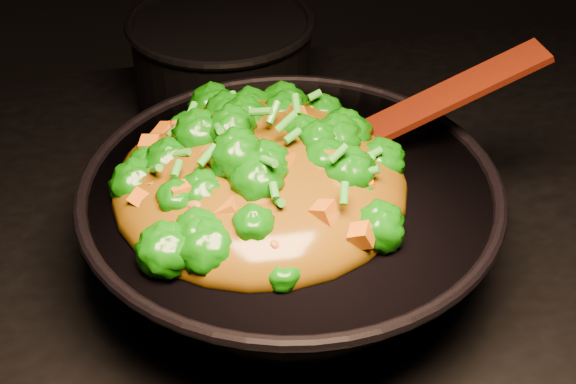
{
  "coord_description": "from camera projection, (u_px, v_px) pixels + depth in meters",
  "views": [
    {
      "loc": [
        -0.17,
        -0.57,
        1.46
      ],
      "look_at": [
        -0.04,
        0.01,
        0.99
      ],
      "focal_mm": 50.0,
      "sensor_mm": 36.0,
      "label": 1
    }
  ],
  "objects": [
    {
      "name": "wok",
      "position": [
        290.0,
        230.0,
        0.77
      ],
      "size": [
        0.43,
        0.43,
        0.11
      ],
      "primitive_type": null,
      "rotation": [
        0.0,
        0.0,
        -0.13
      ],
      "color": "black",
      "rests_on": "stovetop"
    },
    {
      "name": "stir_fry",
      "position": [
        259.0,
        148.0,
        0.7
      ],
      "size": [
        0.31,
        0.31,
        0.09
      ],
      "primitive_type": null,
      "rotation": [
        0.0,
        0.0,
        0.16
      ],
      "color": "#0F6207",
      "rests_on": "wok"
    },
    {
      "name": "spatula",
      "position": [
        422.0,
        108.0,
        0.76
      ],
      "size": [
        0.24,
        0.04,
        0.1
      ],
      "primitive_type": "cube",
      "rotation": [
        0.0,
        -0.38,
        0.02
      ],
      "color": "#3A1905",
      "rests_on": "wok"
    },
    {
      "name": "back_pot",
      "position": [
        223.0,
        63.0,
        1.0
      ],
      "size": [
        0.28,
        0.28,
        0.13
      ],
      "primitive_type": "cylinder",
      "rotation": [
        0.0,
        0.0,
        0.36
      ],
      "color": "black",
      "rests_on": "stovetop"
    }
  ]
}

